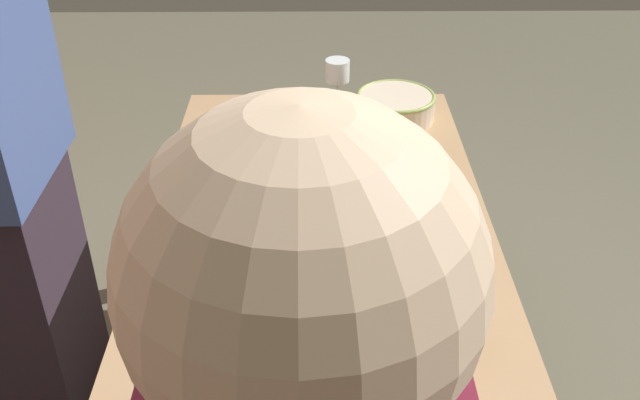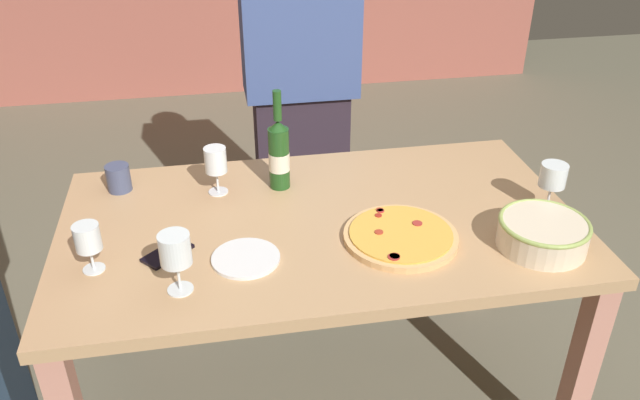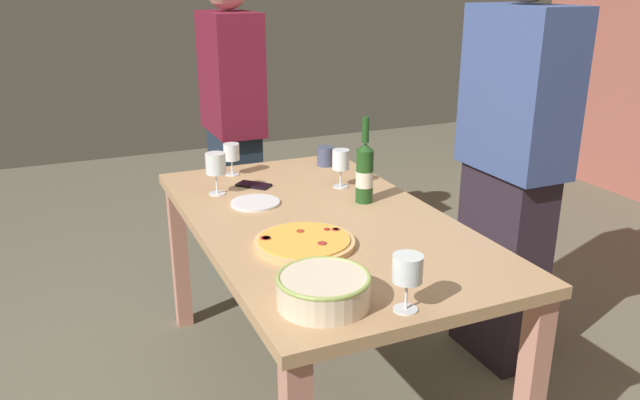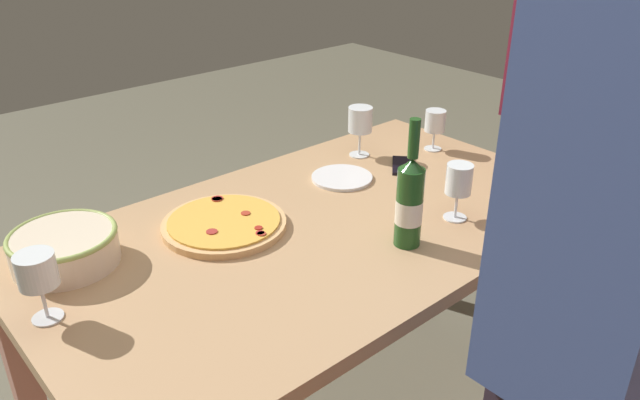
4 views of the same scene
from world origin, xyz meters
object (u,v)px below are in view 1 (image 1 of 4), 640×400
(wine_bottle, at_px, (224,204))
(person_guest_left, at_px, (3,168))
(dining_table, at_px, (320,251))
(wine_glass_far_right, at_px, (459,291))
(wine_glass_near_pizza, at_px, (405,388))
(cell_phone, at_px, (374,348))
(side_plate, at_px, (395,280))
(serving_bowl, at_px, (396,105))
(wine_glass_by_bottle, at_px, (216,261))
(pizza, at_px, (372,176))
(wine_glass_far_left, at_px, (337,73))
(cup_amber, at_px, (159,398))

(wine_bottle, xyz_separation_m, person_guest_left, (0.16, 0.59, 0.01))
(dining_table, distance_m, wine_bottle, 0.33)
(dining_table, bearing_deg, wine_glass_far_right, -146.85)
(wine_glass_near_pizza, height_order, cell_phone, wine_glass_near_pizza)
(wine_glass_far_right, relative_size, side_plate, 0.89)
(serving_bowl, bearing_deg, person_guest_left, 116.74)
(wine_glass_by_bottle, xyz_separation_m, wine_glass_far_right, (-0.12, -0.51, 0.01))
(dining_table, height_order, person_guest_left, person_guest_left)
(wine_glass_near_pizza, bearing_deg, pizza, -0.47)
(dining_table, distance_m, cell_phone, 0.48)
(pizza, height_order, person_guest_left, person_guest_left)
(cell_phone, bearing_deg, side_plate, -148.92)
(cell_phone, bearing_deg, wine_glass_far_right, 149.95)
(wine_glass_by_bottle, xyz_separation_m, person_guest_left, (0.37, 0.59, 0.02))
(wine_glass_far_left, bearing_deg, side_plate, -173.75)
(wine_glass_far_right, bearing_deg, dining_table, 33.15)
(serving_bowl, bearing_deg, wine_bottle, 145.14)
(wine_bottle, bearing_deg, dining_table, -67.69)
(wine_glass_far_left, distance_m, cup_amber, 1.40)
(wine_glass_far_left, bearing_deg, wine_bottle, 159.91)
(wine_glass_by_bottle, height_order, wine_glass_far_left, wine_glass_by_bottle)
(wine_glass_by_bottle, xyz_separation_m, side_plate, (0.06, -0.40, -0.11))
(person_guest_left, bearing_deg, pizza, 13.32)
(wine_glass_by_bottle, relative_size, wine_glass_far_right, 0.94)
(wine_glass_near_pizza, distance_m, wine_glass_by_bottle, 0.52)
(wine_glass_far_left, bearing_deg, cup_amber, 164.70)
(dining_table, height_order, wine_glass_far_left, wine_glass_far_left)
(wine_glass_far_right, bearing_deg, cell_phone, 102.36)
(wine_glass_far_left, bearing_deg, dining_table, 174.78)
(wine_glass_far_right, distance_m, cell_phone, 0.21)
(serving_bowl, bearing_deg, wine_glass_by_bottle, 151.96)
(dining_table, height_order, pizza, pizza)
(serving_bowl, height_order, wine_glass_near_pizza, wine_glass_near_pizza)
(pizza, relative_size, serving_bowl, 1.31)
(wine_bottle, xyz_separation_m, cup_amber, (-0.53, 0.07, -0.08))
(wine_glass_near_pizza, xyz_separation_m, side_plate, (0.42, -0.03, -0.10))
(cup_amber, bearing_deg, cell_phone, -68.07)
(wine_glass_near_pizza, height_order, cup_amber, wine_glass_near_pizza)
(serving_bowl, height_order, wine_glass_far_left, wine_glass_far_left)
(wine_glass_by_bottle, xyz_separation_m, cell_phone, (-0.16, -0.34, -0.11))
(side_plate, distance_m, person_guest_left, 1.05)
(cup_amber, relative_size, person_guest_left, 0.05)
(wine_glass_near_pizza, height_order, wine_glass_by_bottle, wine_glass_by_bottle)
(pizza, height_order, side_plate, pizza)
(pizza, relative_size, wine_glass_far_right, 1.96)
(cup_amber, relative_size, cell_phone, 0.63)
(wine_glass_far_left, xyz_separation_m, wine_glass_far_right, (-1.15, -0.21, 0.01))
(wine_glass_far_left, height_order, cup_amber, wine_glass_far_left)
(wine_bottle, xyz_separation_m, side_plate, (-0.15, -0.41, -0.12))
(side_plate, bearing_deg, person_guest_left, 72.70)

